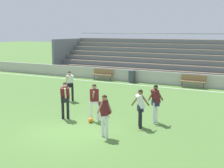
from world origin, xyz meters
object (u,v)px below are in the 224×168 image
at_px(bench_near_bin, 103,74).
at_px(player_dark_on_ball, 105,112).
at_px(player_white_deep_cover, 140,105).
at_px(player_dark_trailing_run, 156,100).
at_px(bleacher_stand, 184,59).
at_px(soccer_ball, 91,120).
at_px(player_white_dropping_back, 70,83).
at_px(bench_centre_sideline, 193,80).
at_px(trash_bin, 132,77).
at_px(player_dark_wide_left, 94,99).
at_px(player_dark_challenging, 65,97).

xyz_separation_m(bench_near_bin, player_dark_on_ball, (7.57, -12.59, 0.44)).
xyz_separation_m(player_white_deep_cover, player_dark_on_ball, (-0.64, -1.85, 0.02)).
relative_size(bench_near_bin, player_dark_trailing_run, 1.05).
relative_size(bleacher_stand, player_white_deep_cover, 14.70).
relative_size(bench_near_bin, player_dark_on_ball, 1.09).
bearing_deg(soccer_ball, player_dark_on_ball, -42.67).
distance_m(player_white_dropping_back, player_dark_on_ball, 6.98).
bearing_deg(bench_near_bin, player_white_deep_cover, -52.60).
xyz_separation_m(bleacher_stand, player_dark_trailing_run, (2.96, -13.73, -0.66)).
relative_size(player_white_deep_cover, player_white_dropping_back, 0.95).
xyz_separation_m(bench_centre_sideline, bench_near_bin, (-7.45, 0.00, 0.00)).
relative_size(player_dark_trailing_run, player_dark_on_ball, 1.03).
height_order(bleacher_stand, player_white_dropping_back, bleacher_stand).
bearing_deg(trash_bin, player_dark_on_ball, -68.56).
relative_size(player_white_deep_cover, player_dark_on_ball, 0.98).
bearing_deg(player_white_deep_cover, trash_bin, 117.47).
height_order(trash_bin, player_dark_wide_left, player_dark_wide_left).
relative_size(bench_near_bin, player_white_deep_cover, 1.10).
distance_m(player_dark_challenging, player_white_dropping_back, 3.97).
height_order(bench_centre_sideline, trash_bin, trash_bin).
relative_size(bleacher_stand, player_white_dropping_back, 13.90).
bearing_deg(player_white_dropping_back, bench_near_bin, 107.35).
height_order(player_dark_wide_left, player_white_deep_cover, player_dark_wide_left).
bearing_deg(player_dark_trailing_run, player_dark_on_ball, -108.34).
xyz_separation_m(bleacher_stand, player_white_deep_cover, (2.67, -14.70, -0.71)).
relative_size(player_dark_wide_left, player_dark_on_ball, 1.01).
height_order(bench_centre_sideline, player_dark_wide_left, player_dark_wide_left).
bearing_deg(trash_bin, bench_near_bin, -179.59).
distance_m(player_dark_wide_left, player_white_deep_cover, 2.26).
distance_m(player_white_deep_cover, player_dark_trailing_run, 1.01).
distance_m(player_white_deep_cover, soccer_ball, 2.40).
distance_m(bench_centre_sideline, player_white_deep_cover, 10.78).
bearing_deg(player_white_deep_cover, bench_centre_sideline, 94.06).
bearing_deg(player_dark_trailing_run, trash_bin, 121.00).
bearing_deg(player_dark_wide_left, player_dark_on_ball, -48.76).
xyz_separation_m(bleacher_stand, trash_bin, (-2.93, -3.94, -1.21)).
xyz_separation_m(player_dark_challenging, player_white_deep_cover, (3.58, 0.42, -0.06)).
distance_m(trash_bin, player_white_dropping_back, 7.89).
xyz_separation_m(player_white_deep_cover, player_dark_trailing_run, (0.29, 0.97, 0.05)).
xyz_separation_m(trash_bin, player_dark_challenging, (2.02, -11.18, 0.55)).
bearing_deg(player_white_dropping_back, player_dark_wide_left, -39.62).
distance_m(bleacher_stand, player_dark_wide_left, 14.73).
relative_size(trash_bin, player_white_dropping_back, 0.55).
distance_m(player_white_dropping_back, player_dark_trailing_run, 6.35).
distance_m(trash_bin, soccer_ball, 11.68).
relative_size(player_dark_wide_left, player_white_dropping_back, 0.97).
distance_m(bleacher_stand, player_dark_on_ball, 16.68).
height_order(bleacher_stand, bench_near_bin, bleacher_stand).
relative_size(player_dark_challenging, soccer_ball, 7.77).
xyz_separation_m(bench_centre_sideline, player_dark_wide_left, (-1.50, -10.75, 0.45)).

